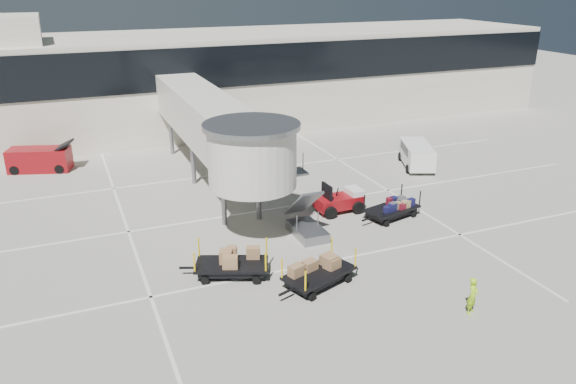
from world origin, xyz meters
name	(u,v)px	position (x,y,z in m)	size (l,w,h in m)	color
ground	(380,274)	(0.00, 0.00, 0.00)	(140.00, 140.00, 0.00)	#ACA79A
lane_markings	(289,204)	(-0.67, 9.33, 0.01)	(40.00, 30.00, 0.02)	silver
terminal	(203,79)	(-0.35, 29.94, 4.11)	(64.00, 12.11, 15.20)	beige
jet_bridge	(218,128)	(-3.97, 12.26, 4.28)	(5.70, 20.40, 6.03)	beige
baggage_tug	(340,201)	(1.63, 7.23, 0.65)	(2.76, 1.79, 1.78)	maroon
suitcase_cart	(392,209)	(3.92, 5.27, 0.54)	(3.87, 2.23, 1.48)	black
box_cart_near	(319,273)	(-3.00, 0.23, 0.59)	(4.00, 2.60, 1.55)	black
box_cart_far	(231,266)	(-6.36, 2.36, 0.56)	(4.01, 2.69, 1.56)	black
ground_worker	(473,296)	(1.74, -4.07, 0.78)	(0.57, 0.37, 1.56)	#9AD716
minivan	(416,153)	(10.42, 12.49, 0.98)	(3.24, 4.62, 1.63)	white
belt_loader	(40,160)	(-14.23, 21.60, 0.80)	(4.61, 2.83, 2.09)	maroon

